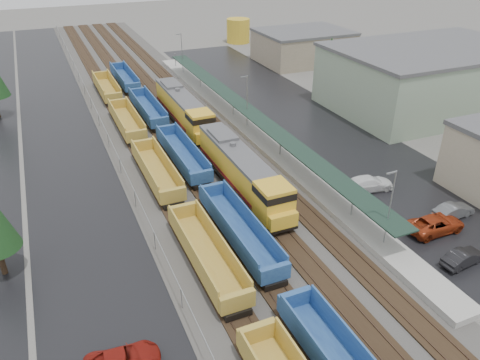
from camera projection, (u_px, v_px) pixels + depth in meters
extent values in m
cube|color=#302D2B|center=(163.00, 117.00, 71.32)|extent=(20.00, 160.00, 0.08)
cube|color=black|center=(124.00, 122.00, 69.17)|extent=(2.60, 160.00, 0.15)
cube|color=#473326|center=(119.00, 122.00, 68.86)|extent=(0.08, 160.00, 0.07)
cube|color=#473326|center=(129.00, 121.00, 69.36)|extent=(0.08, 160.00, 0.07)
cube|color=black|center=(150.00, 118.00, 70.57)|extent=(2.60, 160.00, 0.15)
cube|color=#473326|center=(146.00, 118.00, 70.26)|extent=(0.08, 160.00, 0.07)
cube|color=#473326|center=(155.00, 117.00, 70.76)|extent=(0.08, 160.00, 0.07)
cube|color=black|center=(176.00, 114.00, 71.97)|extent=(2.60, 160.00, 0.15)
cube|color=#473326|center=(171.00, 114.00, 71.66)|extent=(0.08, 160.00, 0.07)
cube|color=#473326|center=(180.00, 113.00, 72.17)|extent=(0.08, 160.00, 0.07)
cube|color=black|center=(200.00, 111.00, 73.37)|extent=(2.60, 160.00, 0.15)
cube|color=#473326|center=(196.00, 111.00, 73.06)|extent=(0.08, 160.00, 0.07)
cube|color=#473326|center=(205.00, 109.00, 73.57)|extent=(0.08, 160.00, 0.07)
cube|color=black|center=(60.00, 132.00, 66.08)|extent=(10.00, 160.00, 0.02)
cube|color=black|center=(305.00, 121.00, 69.96)|extent=(16.00, 100.00, 0.02)
cube|color=#9E9B93|center=(247.00, 129.00, 66.47)|extent=(3.00, 80.00, 0.70)
cylinder|color=gray|center=(352.00, 204.00, 45.64)|extent=(0.16, 0.16, 2.40)
cylinder|color=gray|center=(280.00, 145.00, 57.69)|extent=(0.16, 0.16, 2.40)
cylinder|color=gray|center=(233.00, 107.00, 69.74)|extent=(0.16, 0.16, 2.40)
cylinder|color=gray|center=(200.00, 80.00, 81.78)|extent=(0.16, 0.16, 2.40)
cylinder|color=gray|center=(175.00, 60.00, 93.83)|extent=(0.16, 0.16, 2.40)
cube|color=#192D23|center=(247.00, 110.00, 65.09)|extent=(2.60, 65.00, 0.15)
cylinder|color=gray|center=(389.00, 211.00, 40.62)|extent=(0.12, 0.12, 8.00)
cube|color=gray|center=(392.00, 173.00, 38.56)|extent=(1.00, 0.15, 0.12)
cylinder|color=gray|center=(247.00, 104.00, 64.71)|extent=(0.12, 0.12, 8.00)
cube|color=gray|center=(244.00, 77.00, 62.65)|extent=(1.00, 0.15, 0.12)
cylinder|color=gray|center=(182.00, 55.00, 88.80)|extent=(0.12, 0.12, 8.00)
cube|color=gray|center=(178.00, 34.00, 86.74)|extent=(1.00, 0.15, 0.12)
cylinder|color=gray|center=(182.00, 299.00, 35.41)|extent=(0.08, 0.08, 2.00)
cylinder|color=gray|center=(155.00, 241.00, 41.83)|extent=(0.08, 0.08, 2.00)
cylinder|color=gray|center=(135.00, 199.00, 48.26)|extent=(0.08, 0.08, 2.00)
cylinder|color=gray|center=(120.00, 166.00, 54.68)|extent=(0.08, 0.08, 2.00)
cylinder|color=gray|center=(108.00, 141.00, 61.11)|extent=(0.08, 0.08, 2.00)
cylinder|color=gray|center=(99.00, 120.00, 67.53)|extent=(0.08, 0.08, 2.00)
cylinder|color=gray|center=(91.00, 103.00, 73.96)|extent=(0.08, 0.08, 2.00)
cylinder|color=gray|center=(84.00, 89.00, 80.38)|extent=(0.08, 0.08, 2.00)
cylinder|color=gray|center=(79.00, 76.00, 86.81)|extent=(0.08, 0.08, 2.00)
cylinder|color=gray|center=(74.00, 66.00, 93.23)|extent=(0.08, 0.08, 2.00)
cylinder|color=gray|center=(70.00, 57.00, 99.66)|extent=(0.08, 0.08, 2.00)
cylinder|color=gray|center=(66.00, 49.00, 106.08)|extent=(0.08, 0.08, 2.00)
cylinder|color=gray|center=(62.00, 41.00, 112.50)|extent=(0.08, 0.08, 2.00)
cylinder|color=gray|center=(60.00, 35.00, 118.93)|extent=(0.08, 0.08, 2.00)
cylinder|color=gray|center=(57.00, 29.00, 125.35)|extent=(0.08, 0.08, 2.00)
cube|color=gray|center=(98.00, 114.00, 67.05)|extent=(0.05, 160.00, 0.05)
cube|color=gray|center=(429.00, 79.00, 73.54)|extent=(30.00, 20.00, 9.00)
cube|color=#59595B|center=(435.00, 48.00, 71.25)|extent=(30.60, 20.40, 0.50)
cube|color=gray|center=(303.00, 47.00, 98.56)|extent=(18.00, 14.00, 6.00)
cube|color=#59595B|center=(304.00, 31.00, 96.99)|extent=(18.36, 14.28, 0.50)
cylinder|color=#332316|center=(1.00, 260.00, 38.89)|extent=(0.50, 0.50, 2.70)
cylinder|color=#332316|center=(327.00, 89.00, 78.81)|extent=(0.50, 0.50, 3.00)
cone|color=black|center=(330.00, 59.00, 76.40)|extent=(4.40, 4.40, 7.00)
cube|color=black|center=(240.00, 182.00, 51.72)|extent=(3.06, 20.39, 0.41)
cube|color=gold|center=(237.00, 164.00, 51.70)|extent=(2.85, 16.31, 3.06)
cube|color=gold|center=(274.00, 201.00, 44.40)|extent=(3.06, 3.26, 3.47)
cube|color=black|center=(274.00, 192.00, 43.91)|extent=(3.11, 3.31, 0.71)
cube|color=gold|center=(282.00, 220.00, 43.42)|extent=(2.85, 1.02, 1.43)
cube|color=#59595B|center=(237.00, 151.00, 50.91)|extent=(2.91, 16.31, 0.36)
cube|color=maroon|center=(225.00, 176.00, 51.78)|extent=(0.04, 16.31, 0.36)
cube|color=maroon|center=(248.00, 171.00, 52.80)|extent=(0.04, 16.31, 0.36)
cube|color=black|center=(240.00, 185.00, 51.91)|extent=(2.24, 6.12, 0.61)
cube|color=black|center=(269.00, 217.00, 46.13)|extent=(2.45, 4.08, 0.51)
cube|color=black|center=(217.00, 158.00, 57.59)|extent=(2.45, 4.08, 0.51)
cylinder|color=#59595B|center=(233.00, 145.00, 51.59)|extent=(0.71, 0.71, 0.51)
cube|color=#59595B|center=(223.00, 135.00, 54.07)|extent=(2.45, 4.08, 0.51)
cube|color=black|center=(183.00, 118.00, 68.58)|extent=(3.06, 20.39, 0.41)
cube|color=gold|center=(180.00, 105.00, 68.56)|extent=(2.85, 16.31, 3.06)
cube|color=gold|center=(200.00, 125.00, 61.26)|extent=(3.06, 3.26, 3.47)
cube|color=black|center=(200.00, 117.00, 60.77)|extent=(3.11, 3.31, 0.71)
cube|color=gold|center=(206.00, 137.00, 60.28)|extent=(2.85, 1.02, 1.43)
cube|color=#59595B|center=(180.00, 94.00, 67.78)|extent=(2.91, 16.31, 0.36)
cube|color=maroon|center=(171.00, 114.00, 68.65)|extent=(0.04, 16.31, 0.36)
cube|color=maroon|center=(190.00, 111.00, 69.66)|extent=(0.04, 16.31, 0.36)
cube|color=black|center=(183.00, 121.00, 68.78)|extent=(2.24, 6.12, 0.61)
cube|color=black|center=(199.00, 138.00, 63.00)|extent=(2.45, 4.08, 0.51)
cube|color=black|center=(170.00, 105.00, 74.46)|extent=(2.45, 4.08, 0.51)
cylinder|color=#59595B|center=(177.00, 90.00, 68.45)|extent=(0.71, 0.71, 0.51)
cube|color=#59595B|center=(172.00, 85.00, 70.93)|extent=(2.45, 4.08, 0.51)
cube|color=#AE8F30|center=(257.00, 333.00, 31.61)|extent=(2.78, 0.53, 1.50)
cube|color=black|center=(261.00, 352.00, 31.53)|extent=(2.14, 2.35, 0.53)
cube|color=#AE8F30|center=(207.00, 257.00, 39.98)|extent=(2.78, 12.88, 0.27)
cube|color=#AE8F30|center=(191.00, 252.00, 39.05)|extent=(0.16, 12.88, 1.92)
cube|color=#AE8F30|center=(221.00, 245.00, 39.98)|extent=(0.16, 12.88, 1.92)
cube|color=#AE8F30|center=(237.00, 301.00, 34.27)|extent=(2.78, 0.53, 1.50)
cube|color=#AE8F30|center=(183.00, 212.00, 44.96)|extent=(2.78, 0.53, 1.50)
cube|color=black|center=(233.00, 306.00, 35.39)|extent=(2.14, 2.35, 0.53)
cube|color=black|center=(186.00, 225.00, 44.87)|extent=(2.14, 2.35, 0.53)
cube|color=#AE8F30|center=(157.00, 174.00, 53.32)|extent=(2.78, 12.88, 0.27)
cube|color=#AE8F30|center=(144.00, 168.00, 52.39)|extent=(0.16, 12.88, 1.92)
cube|color=#AE8F30|center=(168.00, 164.00, 53.33)|extent=(0.16, 12.88, 1.92)
cube|color=#AE8F30|center=(173.00, 195.00, 47.62)|extent=(2.78, 0.53, 1.50)
cube|color=#AE8F30|center=(143.00, 146.00, 58.30)|extent=(2.78, 0.53, 1.50)
cube|color=black|center=(172.00, 201.00, 48.74)|extent=(2.14, 2.35, 0.53)
cube|color=black|center=(145.00, 156.00, 58.22)|extent=(2.14, 2.35, 0.53)
cube|color=#AE8F30|center=(127.00, 124.00, 66.67)|extent=(2.78, 12.88, 0.27)
cube|color=#AE8F30|center=(117.00, 119.00, 65.74)|extent=(0.16, 12.88, 1.92)
cube|color=#AE8F30|center=(136.00, 116.00, 66.67)|extent=(0.16, 12.88, 1.92)
cube|color=#AE8F30|center=(137.00, 136.00, 60.96)|extent=(2.78, 0.53, 1.50)
cube|color=#AE8F30|center=(118.00, 104.00, 71.65)|extent=(2.78, 0.53, 1.50)
cube|color=black|center=(136.00, 141.00, 62.08)|extent=(2.14, 2.35, 0.53)
cube|color=black|center=(119.00, 112.00, 71.56)|extent=(2.14, 2.35, 0.53)
cube|color=#AE8F30|center=(107.00, 90.00, 80.01)|extent=(2.78, 12.88, 0.27)
cube|color=#AE8F30|center=(98.00, 86.00, 79.08)|extent=(0.16, 12.88, 1.92)
cube|color=#AE8F30|center=(114.00, 84.00, 80.02)|extent=(0.16, 12.88, 1.92)
cube|color=#AE8F30|center=(114.00, 98.00, 74.31)|extent=(2.78, 0.53, 1.50)
cube|color=#AE8F30|center=(100.00, 76.00, 84.99)|extent=(2.78, 0.53, 1.50)
cube|color=black|center=(114.00, 103.00, 75.43)|extent=(2.14, 2.35, 0.53)
cube|color=black|center=(102.00, 83.00, 84.91)|extent=(2.14, 2.35, 0.53)
cube|color=navy|center=(295.00, 299.00, 34.54)|extent=(2.67, 0.51, 1.44)
cube|color=black|center=(299.00, 316.00, 34.46)|extent=(2.06, 2.26, 0.51)
cube|color=navy|center=(239.00, 233.00, 43.19)|extent=(2.67, 13.88, 0.26)
cube|color=navy|center=(226.00, 228.00, 42.29)|extent=(0.15, 13.88, 1.85)
cube|color=navy|center=(252.00, 221.00, 43.19)|extent=(0.15, 13.88, 1.85)
cube|color=navy|center=(275.00, 273.00, 37.10)|extent=(2.67, 0.51, 1.44)
cube|color=navy|center=(212.00, 191.00, 48.58)|extent=(2.67, 0.51, 1.44)
cube|color=black|center=(270.00, 278.00, 38.18)|extent=(2.06, 2.26, 0.51)
cube|color=black|center=(214.00, 202.00, 48.50)|extent=(2.06, 2.26, 0.51)
cube|color=navy|center=(182.00, 157.00, 57.23)|extent=(2.67, 13.88, 0.26)
cube|color=navy|center=(172.00, 152.00, 56.33)|extent=(0.15, 13.88, 1.85)
cube|color=navy|center=(192.00, 148.00, 57.23)|extent=(0.15, 13.88, 1.85)
cube|color=navy|center=(201.00, 177.00, 51.14)|extent=(2.67, 0.51, 1.44)
cube|color=navy|center=(166.00, 131.00, 62.62)|extent=(2.67, 0.51, 1.44)
cube|color=black|center=(200.00, 182.00, 52.22)|extent=(2.06, 2.26, 0.51)
cube|color=black|center=(168.00, 140.00, 62.54)|extent=(2.06, 2.26, 0.51)
cube|color=navy|center=(148.00, 111.00, 71.27)|extent=(2.67, 13.88, 0.26)
cube|color=navy|center=(139.00, 106.00, 70.38)|extent=(0.15, 13.88, 1.85)
cube|color=navy|center=(156.00, 104.00, 71.28)|extent=(0.15, 13.88, 1.85)
cube|color=navy|center=(160.00, 122.00, 65.18)|extent=(2.67, 0.51, 1.44)
cube|color=navy|center=(137.00, 93.00, 76.67)|extent=(2.67, 0.51, 1.44)
cube|color=black|center=(159.00, 127.00, 66.26)|extent=(2.06, 2.26, 0.51)
cube|color=black|center=(139.00, 100.00, 76.58)|extent=(2.06, 2.26, 0.51)
cube|color=navy|center=(125.00, 80.00, 85.31)|extent=(2.67, 13.88, 0.26)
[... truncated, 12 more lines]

